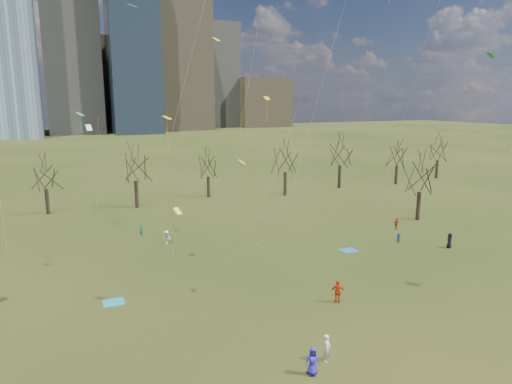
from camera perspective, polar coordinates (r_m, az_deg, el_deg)
name	(u,v)px	position (r m, az deg, el deg)	size (l,w,h in m)	color
ground	(320,313)	(35.67, 7.97, -14.69)	(500.00, 500.00, 0.00)	black
downtown_skyline	(83,49)	(239.39, -20.77, 16.35)	(212.50, 78.00, 118.00)	slate
bare_tree_row	(186,166)	(67.25, -8.68, 3.17)	(113.04, 29.80, 9.50)	black
blanket_teal	(114,302)	(38.56, -17.37, -13.02)	(1.60, 1.50, 0.03)	teal
blanket_navy	(349,250)	(49.61, 11.49, -7.16)	(1.60, 1.50, 0.03)	#2653B3
person_0	(313,361)	(28.23, 7.09, -20.26)	(0.83, 0.54, 1.71)	#3026A8
person_1	(327,348)	(29.60, 8.87, -18.68)	(0.63, 0.41, 1.73)	white
person_4	(338,292)	(37.02, 10.20, -12.17)	(1.09, 0.46, 1.87)	red
person_6	(450,241)	(53.43, 23.05, -5.60)	(0.80, 0.52, 1.64)	black
person_8	(399,238)	(53.22, 17.39, -5.55)	(0.55, 0.43, 1.13)	#264CA4
person_9	(166,237)	(51.45, -11.13, -5.58)	(1.00, 0.57, 1.54)	silver
person_10	(396,223)	(58.79, 17.13, -3.78)	(0.84, 0.35, 1.44)	#A22817
person_13	(141,230)	(55.23, -14.15, -4.57)	(0.54, 0.35, 1.47)	#1B7B6B
kites_airborne	(269,129)	(46.91, 1.60, 7.93)	(53.52, 42.29, 29.88)	orange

